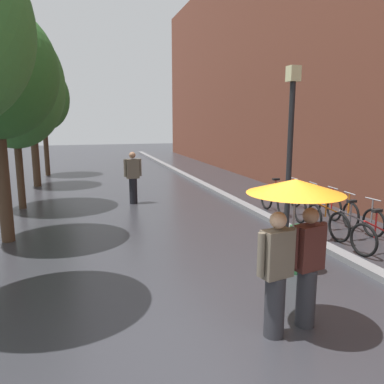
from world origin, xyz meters
TOP-DOWN VIEW (x-y plane):
  - ground_plane at (0.00, 0.00)m, footprint 80.00×80.00m
  - building_facade at (10.00, 10.00)m, footprint 8.00×36.00m
  - kerb_strip at (3.20, 10.00)m, footprint 0.30×36.00m
  - street_tree_2 at (-3.57, 8.77)m, footprint 3.02×3.02m
  - street_tree_3 at (-3.51, 13.02)m, footprint 2.64×2.64m
  - street_tree_4 at (-3.30, 16.26)m, footprint 2.51×2.51m
  - parked_bicycle_0 at (4.17, 2.20)m, footprint 1.16×0.84m
  - parked_bicycle_1 at (4.30, 3.10)m, footprint 1.13×0.78m
  - parked_bicycle_2 at (4.27, 3.94)m, footprint 1.13×0.78m
  - parked_bicycle_3 at (4.36, 4.72)m, footprint 1.12×0.77m
  - parked_bicycle_4 at (4.31, 5.59)m, footprint 1.16×0.83m
  - parked_bicycle_5 at (4.25, 6.50)m, footprint 1.09×0.72m
  - couple_under_umbrella at (0.76, 0.09)m, footprint 1.22×1.22m
  - street_lamp_post at (2.60, 3.35)m, footprint 0.24×0.24m
  - litter_bin at (2.00, 1.80)m, footprint 0.44×0.44m
  - pedestrian_walking_midground at (-0.12, 8.49)m, footprint 0.59×0.35m

SIDE VIEW (x-z plane):
  - ground_plane at x=0.00m, z-range 0.00..0.00m
  - kerb_strip at x=3.20m, z-range 0.00..0.12m
  - parked_bicycle_0 at x=4.17m, z-range -0.10..0.86m
  - parked_bicycle_1 at x=4.30m, z-range -0.10..0.86m
  - parked_bicycle_2 at x=4.27m, z-range -0.10..0.86m
  - parked_bicycle_3 at x=4.36m, z-range -0.10..0.86m
  - parked_bicycle_4 at x=4.31m, z-range -0.10..0.86m
  - parked_bicycle_5 at x=4.25m, z-range -0.10..0.86m
  - litter_bin at x=2.00m, z-range 0.00..0.85m
  - pedestrian_walking_midground at x=-0.12m, z-range 0.05..1.77m
  - couple_under_umbrella at x=0.76m, z-range 0.39..2.42m
  - street_lamp_post at x=2.60m, z-range 0.35..4.21m
  - street_tree_3 at x=-3.51m, z-range 1.03..5.95m
  - street_tree_2 at x=-3.57m, z-range 0.93..6.56m
  - street_tree_4 at x=-3.30m, z-range 1.09..6.45m
  - building_facade at x=10.00m, z-range 0.00..10.69m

